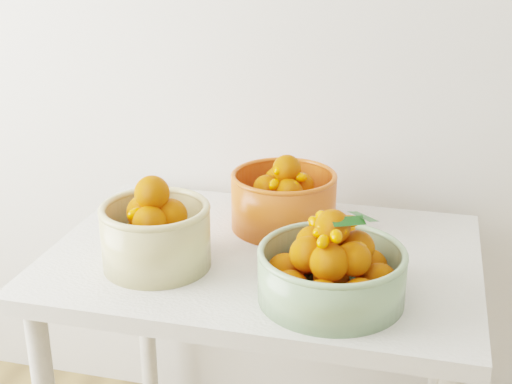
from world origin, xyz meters
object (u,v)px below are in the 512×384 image
Objects in this scene: bowl_green at (332,269)px; bowl_orange at (284,199)px; bowl_cream at (156,233)px; table at (263,288)px.

bowl_green is 1.14× the size of bowl_orange.
bowl_cream is at bearing -129.62° from bowl_orange.
bowl_cream reaches higher than bowl_orange.
bowl_orange is at bearing 117.07° from bowl_green.
table is 2.59× the size of bowl_green.
bowl_orange is at bearing 84.67° from table.
table is 0.31m from bowl_cream.
bowl_orange is at bearing 50.38° from bowl_cream.
bowl_orange is (-0.17, 0.34, 0.01)m from bowl_green.
bowl_orange is (0.23, 0.28, -0.00)m from bowl_cream.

